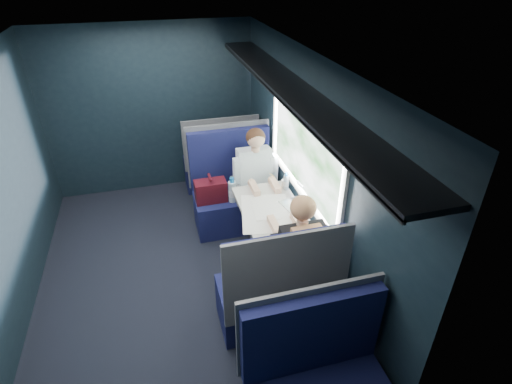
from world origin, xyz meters
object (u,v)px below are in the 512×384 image
object	(u,v)px
woman	(298,249)
cup	(284,184)
table	(268,214)
man	(257,177)
seat_bay_far	(276,293)
seat_bay_near	(233,194)
laptop	(300,201)
bottle_small	(286,182)
seat_row_front	(220,162)

from	to	relation	value
woman	cup	bearing A→B (deg)	77.90
table	man	xyz separation A→B (m)	(0.07, 0.70, 0.06)
seat_bay_far	woman	xyz separation A→B (m)	(0.25, 0.17, 0.31)
seat_bay_near	laptop	bearing A→B (deg)	-60.25
table	man	size ratio (longest dim) A/B	0.76
seat_bay_near	laptop	world-z (taller)	seat_bay_near
woman	laptop	size ratio (longest dim) A/B	3.78
table	bottle_small	distance (m)	0.46
seat_bay_near	woman	bearing A→B (deg)	-80.36
woman	laptop	bearing A→B (deg)	67.99
bottle_small	seat_row_front	bearing A→B (deg)	107.86
table	laptop	distance (m)	0.36
table	seat_bay_far	world-z (taller)	seat_bay_far
man	cup	world-z (taller)	man
seat_bay_far	woman	distance (m)	0.43
man	bottle_small	distance (m)	0.47
seat_bay_far	bottle_small	world-z (taller)	seat_bay_far
laptop	table	bearing A→B (deg)	169.75
seat_bay_far	bottle_small	bearing A→B (deg)	67.89
man	cup	distance (m)	0.42
woman	bottle_small	distance (m)	1.04
seat_bay_far	seat_row_front	bearing A→B (deg)	90.00
seat_row_front	woman	xyz separation A→B (m)	(0.25, -2.50, 0.32)
table	laptop	xyz separation A→B (m)	(0.33, -0.06, 0.14)
seat_bay_near	bottle_small	distance (m)	0.85
seat_bay_far	man	world-z (taller)	man
laptop	man	bearing A→B (deg)	109.05
seat_bay_far	seat_row_front	size ratio (longest dim) A/B	1.09
bottle_small	seat_bay_near	bearing A→B (deg)	131.61
man	table	bearing A→B (deg)	-95.52
woman	man	bearing A→B (deg)	90.00
seat_row_front	man	bearing A→B (deg)	-77.17
seat_bay_far	woman	bearing A→B (deg)	33.82
table	seat_bay_near	world-z (taller)	seat_bay_near
cup	seat_bay_far	bearing A→B (deg)	-111.27
seat_row_front	man	size ratio (longest dim) A/B	0.88
seat_bay_far	laptop	size ratio (longest dim) A/B	3.61
seat_row_front	woman	size ratio (longest dim) A/B	0.88
seat_bay_far	seat_row_front	world-z (taller)	seat_bay_far
table	cup	xyz separation A→B (m)	(0.29, 0.35, 0.12)
table	seat_row_front	distance (m)	1.82
table	bottle_small	bearing A→B (deg)	45.85
seat_bay_near	seat_row_front	distance (m)	0.93
seat_bay_far	man	xyz separation A→B (m)	(0.25, 1.57, 0.30)
laptop	seat_bay_near	bearing A→B (deg)	119.75
seat_bay_far	laptop	world-z (taller)	seat_bay_far
table	seat_bay_far	xyz separation A→B (m)	(-0.18, -0.87, -0.25)
bottle_small	cup	distance (m)	0.06
table	seat_bay_far	size ratio (longest dim) A/B	0.79
table	cup	world-z (taller)	cup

